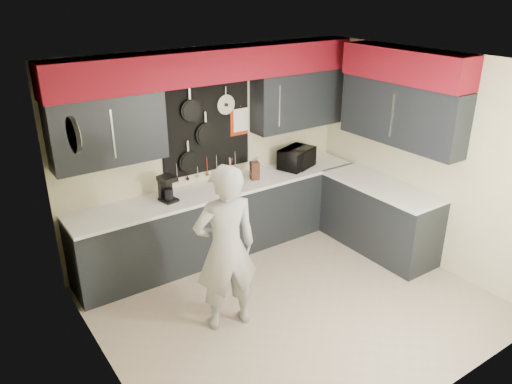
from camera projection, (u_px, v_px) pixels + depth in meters
ground at (292, 303)px, 5.54m from camera, size 4.00×4.00×0.00m
back_wall_assembly at (215, 98)px, 5.97m from camera, size 4.00×0.36×2.60m
right_wall_assembly at (405, 104)px, 5.94m from camera, size 0.36×3.50×2.60m
left_wall_assembly at (101, 248)px, 3.99m from camera, size 0.05×3.50×2.60m
base_cabinets at (269, 218)px, 6.47m from camera, size 3.95×2.20×0.92m
microwave at (297, 158)px, 6.83m from camera, size 0.58×0.49×0.28m
knife_block at (255, 171)px, 6.44m from camera, size 0.13×0.13×0.24m
utensil_crock at (231, 178)px, 6.31m from camera, size 0.12×0.12×0.16m
coffee_maker at (167, 188)px, 5.81m from camera, size 0.20×0.23×0.31m
person at (226, 249)px, 4.88m from camera, size 0.72×0.54×1.77m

